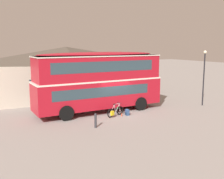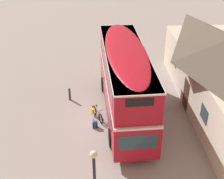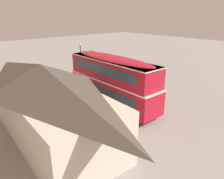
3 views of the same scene
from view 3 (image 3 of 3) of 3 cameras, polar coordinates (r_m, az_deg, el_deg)
name	(u,v)px [view 3 (image 3 of 3)]	position (r m, az deg, el deg)	size (l,w,h in m)	color
ground_plane	(114,100)	(21.80, 0.49, -2.81)	(120.00, 120.00, 0.00)	gray
double_decker_bus	(112,79)	(19.74, 0.06, 2.89)	(10.39, 2.76, 4.79)	black
touring_bicycle	(123,95)	(21.96, 3.13, -1.62)	(1.70, 0.82, 0.99)	black
backpack_on_ground	(118,94)	(22.77, 1.74, -1.10)	(0.29, 0.35, 0.50)	#2D4C7A
water_bottle_red_squeeze	(122,96)	(22.50, 2.78, -1.75)	(0.08, 0.08, 0.26)	#D84C33
pub_building	(44,98)	(16.15, -17.96, -2.15)	(15.05, 6.20, 5.15)	beige
street_lamp	(81,58)	(28.15, -8.50, 8.58)	(0.28, 0.28, 4.86)	black
kerb_bollard	(154,97)	(21.64, 11.23, -1.97)	(0.16, 0.16, 0.97)	#333338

